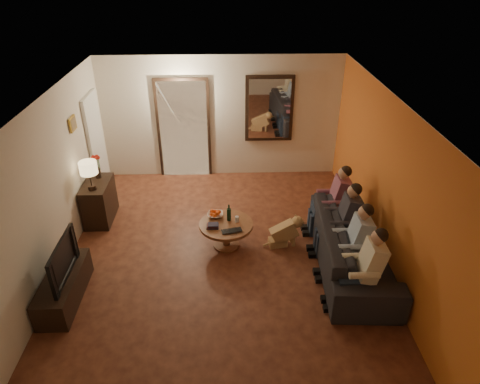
{
  "coord_description": "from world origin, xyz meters",
  "views": [
    {
      "loc": [
        0.1,
        -5.56,
        4.42
      ],
      "look_at": [
        0.3,
        0.3,
        1.05
      ],
      "focal_mm": 32.0,
      "sensor_mm": 36.0,
      "label": 1
    }
  ],
  "objects_px": {
    "person_c": "(343,223)",
    "coffee_table": "(226,235)",
    "sofa": "(353,245)",
    "person_d": "(335,203)",
    "wine_bottle": "(229,212)",
    "tv": "(56,260)",
    "dresser": "(99,201)",
    "table_lamp": "(90,176)",
    "laptop": "(232,233)",
    "dog": "(284,231)",
    "person_b": "(353,245)",
    "bowl": "(215,215)",
    "tv_stand": "(64,287)",
    "person_a": "(365,272)"
  },
  "relations": [
    {
      "from": "sofa",
      "to": "person_c",
      "type": "relative_size",
      "value": 2.17
    },
    {
      "from": "sofa",
      "to": "laptop",
      "type": "distance_m",
      "value": 1.89
    },
    {
      "from": "tv",
      "to": "person_a",
      "type": "xyz_separation_m",
      "value": [
        4.19,
        -0.27,
        -0.11
      ]
    },
    {
      "from": "dog",
      "to": "wine_bottle",
      "type": "distance_m",
      "value": 0.98
    },
    {
      "from": "tv",
      "to": "person_c",
      "type": "relative_size",
      "value": 0.81
    },
    {
      "from": "coffee_table",
      "to": "bowl",
      "type": "xyz_separation_m",
      "value": [
        -0.18,
        0.22,
        0.26
      ]
    },
    {
      "from": "table_lamp",
      "to": "sofa",
      "type": "bearing_deg",
      "value": -16.3
    },
    {
      "from": "bowl",
      "to": "wine_bottle",
      "type": "bearing_deg",
      "value": -27.55
    },
    {
      "from": "table_lamp",
      "to": "tv",
      "type": "xyz_separation_m",
      "value": [
        0.0,
        -1.88,
        -0.32
      ]
    },
    {
      "from": "dresser",
      "to": "tv_stand",
      "type": "relative_size",
      "value": 0.67
    },
    {
      "from": "table_lamp",
      "to": "coffee_table",
      "type": "relative_size",
      "value": 0.6
    },
    {
      "from": "person_a",
      "to": "laptop",
      "type": "distance_m",
      "value": 2.13
    },
    {
      "from": "coffee_table",
      "to": "wine_bottle",
      "type": "height_order",
      "value": "wine_bottle"
    },
    {
      "from": "person_a",
      "to": "bowl",
      "type": "relative_size",
      "value": 4.63
    },
    {
      "from": "tv_stand",
      "to": "person_d",
      "type": "bearing_deg",
      "value": 20.02
    },
    {
      "from": "person_b",
      "to": "coffee_table",
      "type": "distance_m",
      "value": 2.09
    },
    {
      "from": "table_lamp",
      "to": "tv",
      "type": "height_order",
      "value": "table_lamp"
    },
    {
      "from": "bowl",
      "to": "wine_bottle",
      "type": "xyz_separation_m",
      "value": [
        0.23,
        -0.12,
        0.12
      ]
    },
    {
      "from": "tv_stand",
      "to": "tv",
      "type": "bearing_deg",
      "value": 0.0
    },
    {
      "from": "sofa",
      "to": "dog",
      "type": "bearing_deg",
      "value": 64.76
    },
    {
      "from": "table_lamp",
      "to": "laptop",
      "type": "height_order",
      "value": "table_lamp"
    },
    {
      "from": "wine_bottle",
      "to": "tv",
      "type": "bearing_deg",
      "value": -151.48
    },
    {
      "from": "sofa",
      "to": "person_d",
      "type": "distance_m",
      "value": 0.93
    },
    {
      "from": "person_c",
      "to": "coffee_table",
      "type": "distance_m",
      "value": 1.92
    },
    {
      "from": "laptop",
      "to": "dog",
      "type": "bearing_deg",
      "value": 4.23
    },
    {
      "from": "dog",
      "to": "wine_bottle",
      "type": "bearing_deg",
      "value": 164.25
    },
    {
      "from": "dog",
      "to": "bowl",
      "type": "bearing_deg",
      "value": 159.75
    },
    {
      "from": "wine_bottle",
      "to": "dresser",
      "type": "bearing_deg",
      "value": 161.07
    },
    {
      "from": "tv",
      "to": "bowl",
      "type": "height_order",
      "value": "tv"
    },
    {
      "from": "tv_stand",
      "to": "laptop",
      "type": "height_order",
      "value": "laptop"
    },
    {
      "from": "tv_stand",
      "to": "bowl",
      "type": "bearing_deg",
      "value": 33.34
    },
    {
      "from": "person_c",
      "to": "person_d",
      "type": "bearing_deg",
      "value": 90.0
    },
    {
      "from": "person_b",
      "to": "laptop",
      "type": "relative_size",
      "value": 3.65
    },
    {
      "from": "tv",
      "to": "bowl",
      "type": "bearing_deg",
      "value": -56.66
    },
    {
      "from": "dresser",
      "to": "person_b",
      "type": "height_order",
      "value": "person_b"
    },
    {
      "from": "dresser",
      "to": "tv_stand",
      "type": "distance_m",
      "value": 2.11
    },
    {
      "from": "tv_stand",
      "to": "coffee_table",
      "type": "distance_m",
      "value": 2.61
    },
    {
      "from": "dresser",
      "to": "person_d",
      "type": "xyz_separation_m",
      "value": [
        4.19,
        -0.57,
        0.22
      ]
    },
    {
      "from": "person_a",
      "to": "table_lamp",
      "type": "bearing_deg",
      "value": 152.79
    },
    {
      "from": "wine_bottle",
      "to": "bowl",
      "type": "bearing_deg",
      "value": 152.45
    },
    {
      "from": "person_d",
      "to": "dog",
      "type": "xyz_separation_m",
      "value": [
        -0.9,
        -0.35,
        -0.32
      ]
    },
    {
      "from": "person_c",
      "to": "dresser",
      "type": "bearing_deg",
      "value": 164.34
    },
    {
      "from": "coffee_table",
      "to": "person_c",
      "type": "bearing_deg",
      "value": -7.96
    },
    {
      "from": "person_a",
      "to": "person_d",
      "type": "height_order",
      "value": "same"
    },
    {
      "from": "dog",
      "to": "laptop",
      "type": "bearing_deg",
      "value": -171.69
    },
    {
      "from": "tv",
      "to": "table_lamp",
      "type": "bearing_deg",
      "value": 0.0
    },
    {
      "from": "person_d",
      "to": "laptop",
      "type": "distance_m",
      "value": 1.88
    },
    {
      "from": "tv_stand",
      "to": "coffee_table",
      "type": "xyz_separation_m",
      "value": [
        2.32,
        1.19,
        0.01
      ]
    },
    {
      "from": "table_lamp",
      "to": "person_c",
      "type": "relative_size",
      "value": 0.45
    },
    {
      "from": "tv_stand",
      "to": "wine_bottle",
      "type": "height_order",
      "value": "wine_bottle"
    }
  ]
}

